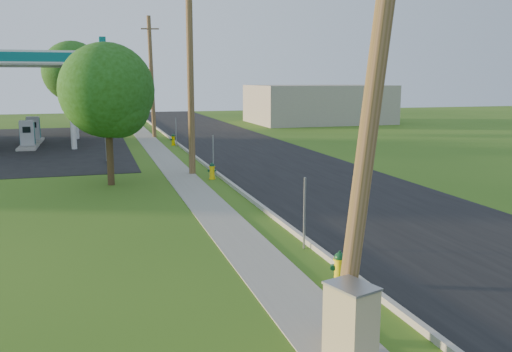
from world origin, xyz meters
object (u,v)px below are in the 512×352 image
(fuel_pump_se, at_px, (34,132))
(tree_verge, at_px, (109,94))
(utility_cabinet, at_px, (351,324))
(utility_pole_far, at_px, (152,77))
(price_pylon, at_px, (103,64))
(hydrant_near, at_px, (339,268))
(fuel_pump_ne, at_px, (28,138))
(hydrant_far, at_px, (173,140))
(hydrant_mid, at_px, (212,171))
(utility_pole_mid, at_px, (190,72))
(utility_pole_near, at_px, (376,67))
(tree_lot, at_px, (74,74))

(fuel_pump_se, distance_m, tree_verge, 19.79)
(utility_cabinet, bearing_deg, utility_pole_far, 88.92)
(fuel_pump_se, height_order, utility_cabinet, fuel_pump_se)
(price_pylon, xyz_separation_m, hydrant_near, (4.53, -21.03, -5.04))
(fuel_pump_ne, distance_m, hydrant_far, 9.71)
(tree_verge, xyz_separation_m, hydrant_near, (4.47, -13.67, -3.59))
(price_pylon, bearing_deg, tree_verge, -89.61)
(hydrant_mid, xyz_separation_m, utility_cabinet, (-1.32, -17.01, 0.28))
(price_pylon, bearing_deg, fuel_pump_se, 113.50)
(utility_pole_mid, height_order, hydrant_near, utility_pole_mid)
(fuel_pump_se, xyz_separation_m, hydrant_near, (9.53, -32.53, -0.33))
(utility_pole_far, bearing_deg, fuel_pump_se, -173.59)
(utility_pole_near, xyz_separation_m, hydrant_near, (0.63, 2.47, -4.41))
(utility_pole_near, xyz_separation_m, utility_pole_far, (-0.00, 36.00, 0.00))
(fuel_pump_ne, height_order, tree_verge, tree_verge)
(tree_verge, height_order, hydrant_near, tree_verge)
(fuel_pump_ne, bearing_deg, hydrant_near, -71.54)
(fuel_pump_ne, distance_m, tree_lot, 12.29)
(utility_pole_mid, height_order, utility_pole_far, utility_pole_mid)
(hydrant_mid, bearing_deg, fuel_pump_ne, 122.93)
(utility_pole_mid, relative_size, fuel_pump_ne, 3.06)
(utility_pole_near, distance_m, hydrant_mid, 16.88)
(hydrant_mid, bearing_deg, tree_verge, -178.12)
(tree_lot, bearing_deg, fuel_pump_ne, -104.57)
(utility_pole_near, relative_size, utility_cabinet, 7.01)
(fuel_pump_ne, relative_size, hydrant_mid, 3.98)
(utility_pole_far, xyz_separation_m, hydrant_mid, (0.63, -19.71, -4.41))
(tree_verge, bearing_deg, utility_pole_near, -76.59)
(fuel_pump_se, height_order, tree_lot, tree_lot)
(tree_verge, distance_m, hydrant_near, 14.82)
(tree_verge, distance_m, hydrant_far, 15.02)
(utility_pole_mid, bearing_deg, fuel_pump_ne, 124.40)
(utility_pole_near, distance_m, price_pylon, 23.83)
(utility_pole_mid, height_order, utility_cabinet, utility_pole_mid)
(utility_pole_far, relative_size, hydrant_near, 11.83)
(tree_verge, bearing_deg, hydrant_near, -71.87)
(fuel_pump_se, height_order, hydrant_near, fuel_pump_se)
(fuel_pump_se, bearing_deg, price_pylon, -66.50)
(price_pylon, bearing_deg, utility_pole_mid, -54.66)
(fuel_pump_ne, xyz_separation_m, tree_lot, (2.89, 11.12, 4.37))
(utility_pole_near, xyz_separation_m, utility_cabinet, (-0.69, -0.73, -4.12))
(utility_cabinet, bearing_deg, tree_lot, 97.08)
(tree_verge, bearing_deg, fuel_pump_ne, 108.77)
(fuel_pump_se, distance_m, hydrant_far, 10.88)
(utility_pole_far, bearing_deg, utility_pole_near, -90.00)
(utility_pole_far, height_order, tree_verge, utility_pole_far)
(utility_pole_mid, bearing_deg, utility_pole_near, -90.00)
(price_pylon, distance_m, utility_cabinet, 24.90)
(price_pylon, xyz_separation_m, hydrant_mid, (4.53, -7.21, -5.04))
(utility_pole_mid, distance_m, hydrant_mid, 4.91)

